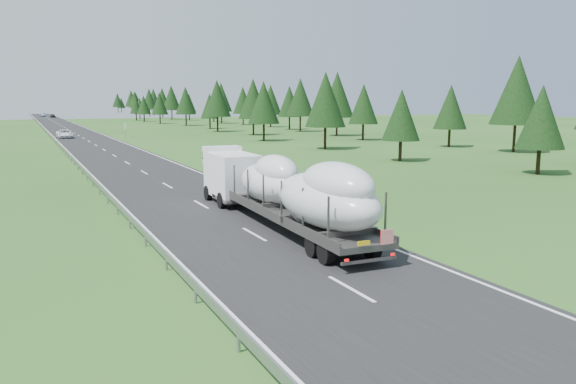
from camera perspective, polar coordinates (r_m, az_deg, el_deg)
name	(u,v)px	position (r m, az deg, el deg)	size (l,w,h in m)	color
ground	(254,235)	(27.80, -3.45, -4.35)	(400.00, 400.00, 0.00)	#264F1A
road_surface	(74,133)	(125.65, -20.92, 5.63)	(10.00, 400.00, 0.02)	black
guardrail	(46,131)	(125.25, -23.36, 5.75)	(0.10, 400.00, 0.76)	slate
marker_posts	(81,121)	(180.93, -20.33, 6.74)	(0.13, 350.08, 1.00)	silver
highway_sign	(125,128)	(106.59, -16.20, 6.31)	(0.08, 0.90, 2.60)	slate
tree_line_right	(213,100)	(164.33, -7.59, 9.30)	(28.15, 350.84, 12.59)	black
boat_truck	(285,187)	(28.75, -0.33, 0.50)	(3.33, 19.04, 3.99)	white
distant_van	(65,134)	(108.03, -21.75, 5.50)	(2.52, 5.47, 1.52)	white
distant_car_dark	(53,116)	(247.65, -22.79, 7.16)	(1.80, 4.48, 1.53)	black
distant_car_blue	(43,115)	(265.57, -23.63, 7.20)	(1.64, 4.71, 1.55)	navy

